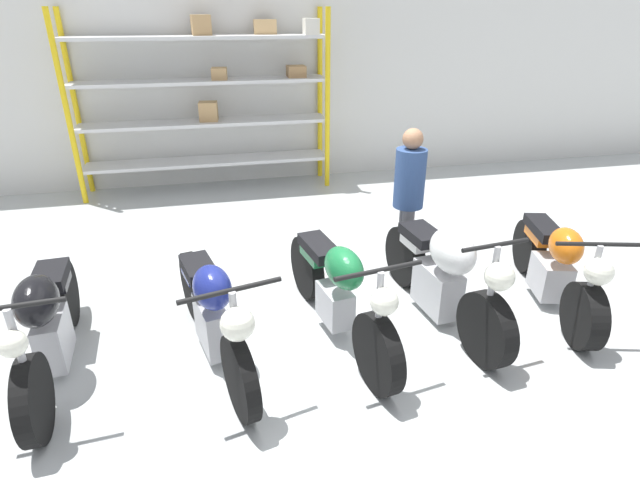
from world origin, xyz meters
name	(u,v)px	position (x,y,z in m)	size (l,w,h in m)	color
ground_plane	(329,325)	(0.00, 0.00, 0.00)	(30.00, 30.00, 0.00)	#B2B7B7
back_wall	(263,70)	(0.00, 4.61, 1.80)	(30.00, 0.08, 3.60)	silver
shelving_rack	(210,95)	(-0.87, 4.25, 1.49)	(3.87, 0.63, 2.72)	yellow
motorcycle_black	(47,323)	(-2.30, -0.14, 0.47)	(0.67, 2.06, 1.03)	black
motorcycle_blue	(213,312)	(-1.04, -0.27, 0.47)	(0.80, 2.06, 1.03)	black
motorcycle_green	(338,290)	(0.04, -0.17, 0.47)	(0.70, 2.13, 1.03)	black
motorcycle_white	(443,274)	(1.05, -0.11, 0.48)	(0.59, 2.05, 1.08)	black
motorcycle_orange	(556,266)	(2.24, -0.09, 0.42)	(0.83, 1.95, 0.97)	black
person_browsing	(409,192)	(1.06, 0.86, 0.94)	(0.38, 0.38, 1.61)	#595960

